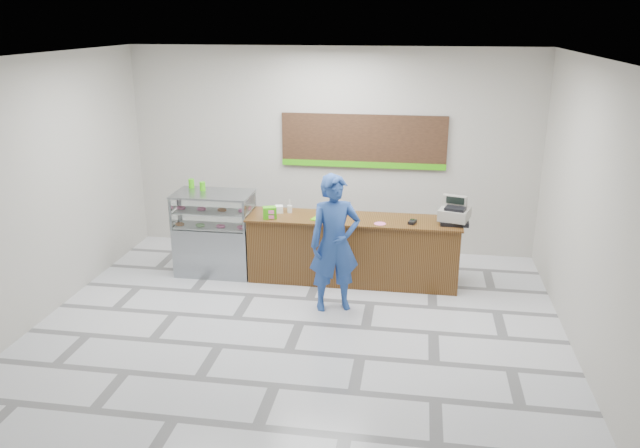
% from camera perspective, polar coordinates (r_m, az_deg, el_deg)
% --- Properties ---
extents(floor, '(7.00, 7.00, 0.00)m').
position_cam_1_polar(floor, '(8.56, -1.85, -9.03)').
color(floor, silver).
rests_on(floor, ground).
extents(back_wall, '(7.00, 0.00, 7.00)m').
position_cam_1_polar(back_wall, '(10.78, 1.05, 6.67)').
color(back_wall, '#B7B3A8').
rests_on(back_wall, floor).
extents(ceiling, '(7.00, 7.00, 0.00)m').
position_cam_1_polar(ceiling, '(7.61, -2.13, 15.07)').
color(ceiling, silver).
rests_on(ceiling, back_wall).
extents(sales_counter, '(3.26, 0.76, 1.03)m').
position_cam_1_polar(sales_counter, '(9.68, 3.04, -2.35)').
color(sales_counter, brown).
rests_on(sales_counter, floor).
extents(display_case, '(1.22, 0.72, 1.33)m').
position_cam_1_polar(display_case, '(10.08, -9.59, -0.78)').
color(display_case, gray).
rests_on(display_case, floor).
extents(menu_board, '(2.80, 0.06, 0.90)m').
position_cam_1_polar(menu_board, '(10.65, 3.99, 7.48)').
color(menu_board, black).
rests_on(menu_board, back_wall).
extents(cash_register, '(0.51, 0.53, 0.39)m').
position_cam_1_polar(cash_register, '(9.44, 12.20, 0.95)').
color(cash_register, black).
rests_on(cash_register, sales_counter).
extents(card_terminal, '(0.14, 0.19, 0.04)m').
position_cam_1_polar(card_terminal, '(9.35, 8.44, 0.19)').
color(card_terminal, black).
rests_on(card_terminal, sales_counter).
extents(serving_tray, '(0.38, 0.32, 0.02)m').
position_cam_1_polar(serving_tray, '(9.42, 0.29, 0.46)').
color(serving_tray, '#55D10B').
rests_on(serving_tray, sales_counter).
extents(napkin_box, '(0.15, 0.15, 0.11)m').
position_cam_1_polar(napkin_box, '(9.78, -3.78, 1.37)').
color(napkin_box, white).
rests_on(napkin_box, sales_counter).
extents(straw_cup, '(0.08, 0.08, 0.11)m').
position_cam_1_polar(straw_cup, '(9.77, -2.79, 1.38)').
color(straw_cup, silver).
rests_on(straw_cup, sales_counter).
extents(promo_box, '(0.23, 0.19, 0.18)m').
position_cam_1_polar(promo_box, '(9.50, -4.63, 1.05)').
color(promo_box, '#3DB60D').
rests_on(promo_box, sales_counter).
extents(donut_decal, '(0.18, 0.18, 0.00)m').
position_cam_1_polar(donut_decal, '(9.28, 5.50, 0.03)').
color(donut_decal, pink).
rests_on(donut_decal, sales_counter).
extents(green_cup_left, '(0.09, 0.09, 0.14)m').
position_cam_1_polar(green_cup_left, '(10.24, -11.68, 3.65)').
color(green_cup_left, '#3DB60D').
rests_on(green_cup_left, display_case).
extents(green_cup_right, '(0.09, 0.09, 0.14)m').
position_cam_1_polar(green_cup_right, '(10.04, -10.69, 3.41)').
color(green_cup_right, '#3DB60D').
rests_on(green_cup_right, display_case).
extents(customer, '(0.82, 0.68, 1.95)m').
position_cam_1_polar(customer, '(8.61, 1.35, -1.78)').
color(customer, '#23458F').
rests_on(customer, floor).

